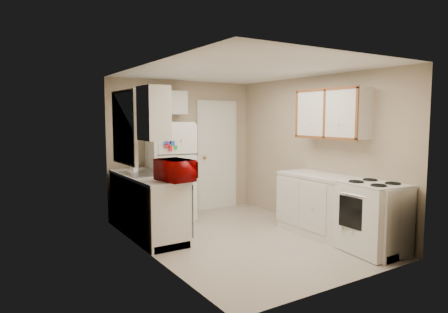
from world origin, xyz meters
TOP-DOWN VIEW (x-y plane):
  - floor at (0.00, 0.00)m, footprint 3.80×3.80m
  - ceiling at (0.00, 0.00)m, footprint 3.80×3.80m
  - wall_left at (-1.40, 0.00)m, footprint 3.80×3.80m
  - wall_right at (1.40, 0.00)m, footprint 3.80×3.80m
  - wall_back at (0.00, 1.90)m, footprint 2.80×2.80m
  - wall_front at (0.00, -1.90)m, footprint 2.80×2.80m
  - left_counter at (-1.10, 0.90)m, footprint 0.60×1.80m
  - dishwasher at (-0.81, 0.30)m, footprint 0.03×0.58m
  - sink at (-1.10, 1.05)m, footprint 0.54×0.74m
  - microwave at (-0.98, 0.16)m, footprint 0.56×0.36m
  - soap_bottle at (-1.15, 1.31)m, footprint 0.12×0.12m
  - window_blinds at (-1.36, 1.05)m, footprint 0.10×0.98m
  - upper_cabinet_left at (-1.25, 0.22)m, footprint 0.30×0.45m
  - refrigerator at (-0.45, 1.52)m, footprint 0.77×0.76m
  - cabinet_over_fridge at (-0.40, 1.75)m, footprint 0.70×0.30m
  - interior_door at (0.70, 1.86)m, footprint 0.86×0.06m
  - right_counter at (1.10, -0.80)m, footprint 0.60×2.00m
  - stove at (1.06, -1.41)m, footprint 0.70×0.82m
  - upper_cabinet_right at (1.25, -0.50)m, footprint 0.30×1.20m

SIDE VIEW (x-z plane):
  - floor at x=0.00m, z-range 0.00..0.00m
  - left_counter at x=-1.10m, z-range 0.00..0.90m
  - right_counter at x=1.10m, z-range 0.00..0.90m
  - stove at x=1.06m, z-range 0.00..0.91m
  - dishwasher at x=-0.81m, z-range 0.13..0.85m
  - refrigerator at x=-0.45m, z-range 0.00..1.67m
  - sink at x=-1.10m, z-range 0.78..0.94m
  - soap_bottle at x=-1.15m, z-range 0.90..1.10m
  - interior_door at x=0.70m, z-range -0.02..2.06m
  - microwave at x=-0.98m, z-range 0.87..1.23m
  - wall_left at x=-1.40m, z-range 1.20..1.20m
  - wall_right at x=1.40m, z-range 1.20..1.20m
  - wall_back at x=0.00m, z-range 1.20..1.20m
  - wall_front at x=0.00m, z-range 1.20..1.20m
  - window_blinds at x=-1.36m, z-range 1.06..2.14m
  - upper_cabinet_left at x=-1.25m, z-range 1.45..2.15m
  - upper_cabinet_right at x=1.25m, z-range 1.45..2.15m
  - cabinet_over_fridge at x=-0.40m, z-range 1.80..2.20m
  - ceiling at x=0.00m, z-range 2.40..2.40m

